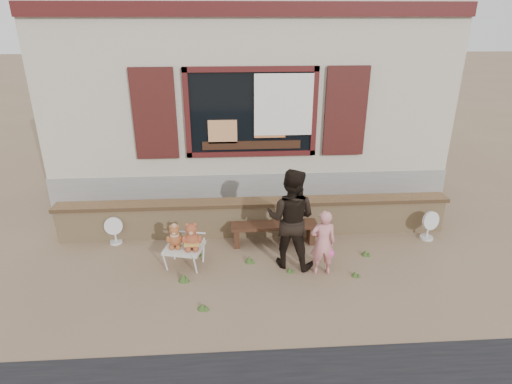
{
  "coord_description": "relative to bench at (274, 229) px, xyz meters",
  "views": [
    {
      "loc": [
        -0.43,
        -6.02,
        3.79
      ],
      "look_at": [
        0.0,
        0.6,
        1.0
      ],
      "focal_mm": 30.0,
      "sensor_mm": 36.0,
      "label": 1
    }
  ],
  "objects": [
    {
      "name": "teddy_bear_right",
      "position": [
        -1.37,
        -0.67,
        0.29
      ],
      "size": [
        0.38,
        0.35,
        0.44
      ],
      "primitive_type": null,
      "rotation": [
        0.0,
        0.0,
        -0.24
      ],
      "color": "brown",
      "rests_on": "folding_chair"
    },
    {
      "name": "fan_left",
      "position": [
        -2.8,
        0.2,
        -0.03
      ],
      "size": [
        0.32,
        0.22,
        0.51
      ],
      "rotation": [
        0.0,
        0.0,
        0.06
      ],
      "color": "silver",
      "rests_on": "ground"
    },
    {
      "name": "fan_right",
      "position": [
        2.79,
        -0.0,
        -0.01
      ],
      "size": [
        0.36,
        0.23,
        0.55
      ],
      "rotation": [
        0.0,
        0.0,
        0.3
      ],
      "color": "silver",
      "rests_on": "ground"
    },
    {
      "name": "bench",
      "position": [
        0.0,
        0.0,
        0.0
      ],
      "size": [
        1.52,
        0.36,
        0.39
      ],
      "rotation": [
        0.0,
        0.0,
        0.02
      ],
      "color": "#341E12",
      "rests_on": "ground"
    },
    {
      "name": "child",
      "position": [
        0.65,
        -0.97,
        0.26
      ],
      "size": [
        0.39,
        0.26,
        1.08
      ],
      "primitive_type": "imported",
      "rotation": [
        0.0,
        0.0,
        3.13
      ],
      "color": "pink",
      "rests_on": "ground"
    },
    {
      "name": "teddy_bear_left",
      "position": [
        -1.64,
        -0.6,
        0.26
      ],
      "size": [
        0.33,
        0.3,
        0.38
      ],
      "primitive_type": null,
      "rotation": [
        0.0,
        0.0,
        -0.24
      ],
      "color": "brown",
      "rests_on": "folding_chair"
    },
    {
      "name": "ground",
      "position": [
        -0.32,
        -0.6,
        -0.28
      ],
      "size": [
        80.0,
        80.0,
        0.0
      ],
      "primitive_type": "plane",
      "color": "brown",
      "rests_on": "ground"
    },
    {
      "name": "brick_wall",
      "position": [
        -0.32,
        0.4,
        0.06
      ],
      "size": [
        7.1,
        0.36,
        0.67
      ],
      "color": "tan",
      "rests_on": "ground"
    },
    {
      "name": "grass_tufts",
      "position": [
        -0.33,
        -0.79,
        -0.23
      ],
      "size": [
        3.15,
        1.71,
        0.13
      ],
      "color": "#365020",
      "rests_on": "ground"
    },
    {
      "name": "shopfront",
      "position": [
        -0.32,
        3.89,
        1.72
      ],
      "size": [
        8.04,
        5.13,
        4.0
      ],
      "color": "#A19B82",
      "rests_on": "ground"
    },
    {
      "name": "folding_chair",
      "position": [
        -1.51,
        -0.63,
        0.04
      ],
      "size": [
        0.68,
        0.64,
        0.36
      ],
      "rotation": [
        0.0,
        0.0,
        -0.24
      ],
      "color": "beige",
      "rests_on": "ground"
    },
    {
      "name": "adult",
      "position": [
        0.18,
        -0.68,
        0.54
      ],
      "size": [
        0.97,
        0.87,
        1.64
      ],
      "primitive_type": "imported",
      "rotation": [
        0.0,
        0.0,
        2.76
      ],
      "color": "black",
      "rests_on": "ground"
    }
  ]
}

